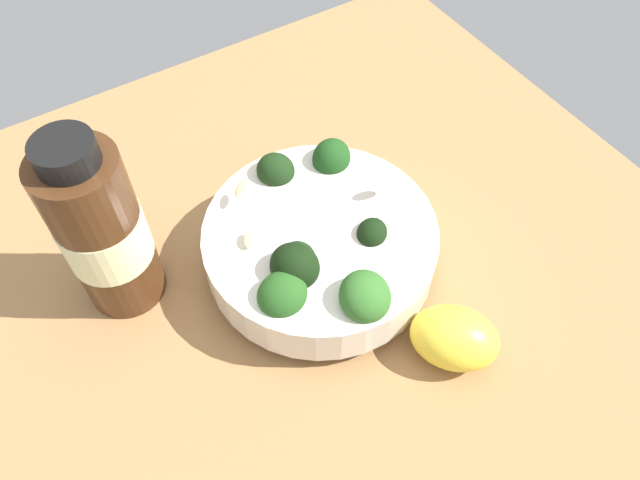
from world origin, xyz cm
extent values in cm
cube|color=#996D42|center=(0.00, 0.00, -2.30)|extent=(68.61, 68.61, 4.60)
cylinder|color=silver|center=(1.01, 0.02, 0.67)|extent=(11.05, 11.05, 1.35)
cylinder|color=silver|center=(1.01, 0.02, 3.37)|extent=(20.10, 20.10, 4.04)
cylinder|color=beige|center=(1.01, 0.02, 4.99)|extent=(17.57, 17.57, 0.80)
cylinder|color=#3C7A32|center=(-1.59, -3.48, 4.22)|extent=(1.43, 1.46, 1.40)
ellipsoid|color=black|center=(-1.59, -3.48, 5.54)|extent=(4.11, 3.94, 2.89)
cylinder|color=#4A8F3C|center=(-1.39, 3.88, 4.31)|extent=(2.00, 2.05, 1.68)
ellipsoid|color=black|center=(-1.39, 3.88, 6.09)|extent=(5.29, 5.71, 4.72)
cylinder|color=#589D47|center=(7.30, -5.12, 4.05)|extent=(1.94, 1.94, 1.37)
ellipsoid|color=#194216|center=(7.30, -5.12, 5.67)|extent=(4.94, 5.37, 4.65)
cylinder|color=#2F662B|center=(-3.00, 5.96, 4.08)|extent=(1.68, 1.59, 1.68)
ellipsoid|color=#23511C|center=(-3.00, 5.96, 5.85)|extent=(4.45, 4.80, 4.71)
cylinder|color=#2F662B|center=(8.60, 0.33, 4.15)|extent=(1.50, 1.44, 1.15)
ellipsoid|color=black|center=(8.60, 0.33, 5.76)|extent=(4.93, 5.47, 5.09)
cylinder|color=#2F662B|center=(-0.63, 3.20, 4.09)|extent=(1.64, 1.76, 1.85)
ellipsoid|color=black|center=(-0.63, 3.20, 5.78)|extent=(3.61, 4.06, 4.05)
cylinder|color=#589D47|center=(-6.59, 0.67, 4.24)|extent=(1.89, 1.92, 1.37)
ellipsoid|color=#2D6023|center=(-6.59, 0.67, 5.98)|extent=(6.43, 6.27, 5.39)
ellipsoid|color=#DBBC84|center=(2.93, 5.56, 6.17)|extent=(1.93, 2.00, 1.04)
ellipsoid|color=#DBBC84|center=(7.12, 4.04, 7.27)|extent=(1.78, 2.05, 0.93)
ellipsoid|color=#DBBC84|center=(1.36, -6.52, 7.03)|extent=(1.04, 1.73, 1.15)
ellipsoid|color=yellow|center=(-11.90, -4.61, 2.42)|extent=(8.95, 8.84, 4.84)
cylinder|color=#472814|center=(8.16, 15.65, 7.98)|extent=(6.67, 6.67, 15.95)
cylinder|color=black|center=(8.16, 15.65, 16.92)|extent=(4.44, 4.44, 1.93)
cylinder|color=#ECEEB2|center=(8.16, 15.65, 7.65)|extent=(6.81, 6.81, 4.74)
camera|label=1|loc=(-25.04, 16.24, 46.36)|focal=34.16mm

